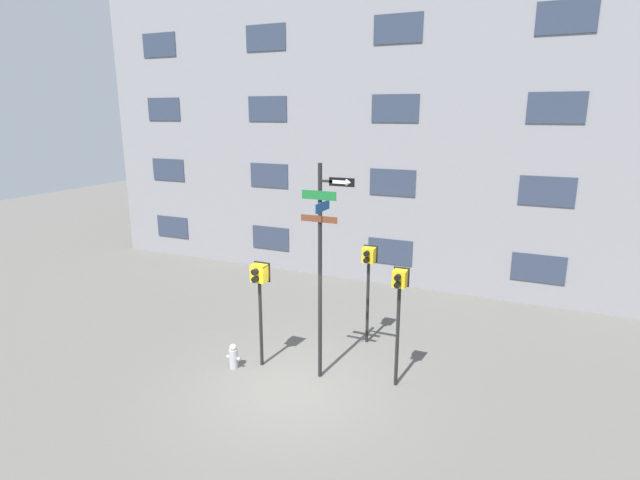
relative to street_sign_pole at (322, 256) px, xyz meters
The scene contains 7 objects.
ground_plane 3.04m from the street_sign_pole, 118.61° to the right, with size 60.00×60.00×0.00m, color #595651.
building_facade 7.86m from the street_sign_pole, 93.37° to the left, with size 24.00×0.63×12.18m.
street_sign_pole is the anchor object (origin of this frame).
pedestrian_signal_left 1.79m from the street_sign_pole, behind, with size 0.42×0.40×2.57m.
pedestrian_signal_right 1.88m from the street_sign_pole, 11.76° to the left, with size 0.34×0.40×2.73m.
pedestrian_signal_across 2.34m from the street_sign_pole, 80.64° to the left, with size 0.37×0.40×2.64m.
fire_hydrant 3.39m from the street_sign_pole, 167.10° to the right, with size 0.37×0.21×0.62m.
Camera 1 is at (4.64, -8.77, 5.94)m, focal length 28.00 mm.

